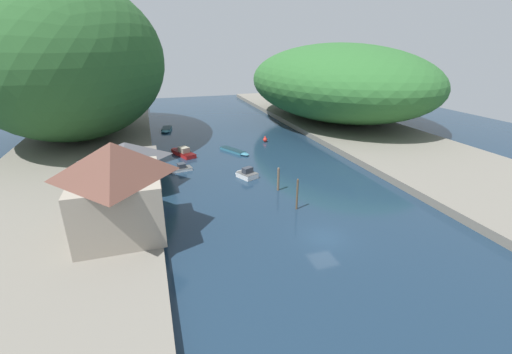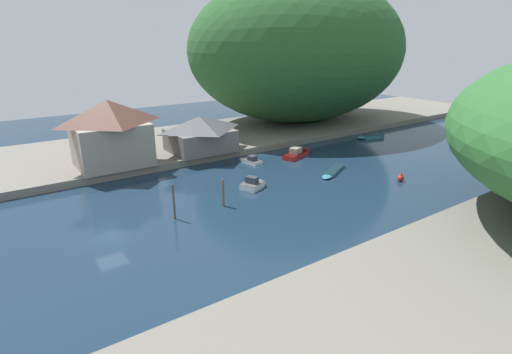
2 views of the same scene
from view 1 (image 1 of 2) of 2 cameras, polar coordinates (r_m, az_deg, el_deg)
water_surface at (r=59.28m, az=-2.45°, el=4.57°), size 130.00×130.00×0.00m
left_bank at (r=58.34m, az=-27.61°, el=2.29°), size 22.00×120.00×0.96m
right_bank at (r=70.08m, az=18.39°, el=6.56°), size 22.00×120.00×0.96m
hillside_left at (r=70.60m, az=-28.72°, el=16.66°), size 32.20×45.08×26.75m
hillside_right at (r=81.69m, az=13.53°, el=15.23°), size 36.60×51.25×16.33m
waterfront_building at (r=32.93m, az=-22.12°, el=-1.40°), size 7.94×9.57×8.41m
boathouse_shed at (r=45.25m, az=-20.71°, el=2.48°), size 8.02×9.38×5.03m
boat_red_skiff at (r=50.44m, az=-12.75°, el=1.34°), size 3.92×2.13×1.07m
boat_far_right_bank at (r=46.94m, az=-1.74°, el=0.55°), size 3.08×3.69×1.47m
boat_mid_channel at (r=74.46m, az=-14.73°, el=7.63°), size 2.67×5.23×0.58m
boat_white_cruiser at (r=57.77m, az=-12.24°, el=4.09°), size 4.05×6.55×1.45m
boat_near_quay at (r=57.72m, az=-3.40°, el=4.30°), size 4.14×6.33×0.43m
mooring_post_nearest at (r=37.66m, az=6.88°, el=-2.84°), size 0.22×0.22×3.63m
mooring_post_second at (r=42.38m, az=3.73°, el=-0.33°), size 0.29×0.29×3.02m
channel_buoy_near at (r=63.94m, az=1.53°, el=6.28°), size 0.79×0.79×1.19m
person_on_quay at (r=48.70m, az=-18.91°, el=1.99°), size 0.28×0.41×1.69m
person_by_boathouse at (r=42.73m, az=-18.04°, el=-0.59°), size 0.23×0.39×1.69m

